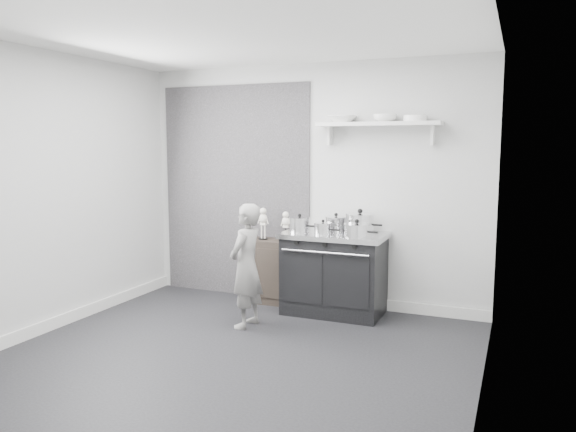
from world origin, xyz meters
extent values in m
plane|color=black|center=(0.00, 0.00, 0.00)|extent=(4.00, 4.00, 0.00)
cube|color=#B4B4B1|center=(0.00, 1.80, 1.35)|extent=(4.00, 0.02, 2.70)
cube|color=#B4B4B1|center=(0.00, -1.80, 1.35)|extent=(4.00, 0.02, 2.70)
cube|color=#B4B4B1|center=(-2.00, 0.00, 1.35)|extent=(0.02, 3.60, 2.70)
cube|color=#B4B4B1|center=(2.00, 0.00, 1.35)|extent=(0.02, 3.60, 2.70)
cube|color=silver|center=(0.00, 0.00, 2.70)|extent=(4.00, 3.60, 0.02)
cube|color=black|center=(-0.95, 1.79, 1.25)|extent=(1.90, 0.02, 2.50)
cube|color=silver|center=(1.00, 1.78, 0.06)|extent=(2.00, 0.03, 0.12)
cube|color=silver|center=(-1.98, 0.00, 0.06)|extent=(0.03, 3.60, 0.12)
cube|color=silver|center=(0.80, 1.67, 2.02)|extent=(1.30, 0.26, 0.04)
cube|color=silver|center=(0.25, 1.74, 1.90)|extent=(0.03, 0.12, 0.20)
cube|color=silver|center=(1.35, 1.74, 1.90)|extent=(0.03, 0.12, 0.20)
cube|color=black|center=(0.40, 1.48, 0.41)|extent=(1.03, 0.62, 0.82)
cube|color=silver|center=(0.40, 1.48, 0.85)|extent=(1.09, 0.66, 0.05)
cube|color=black|center=(0.15, 1.17, 0.43)|extent=(0.43, 0.02, 0.54)
cube|color=black|center=(0.65, 1.17, 0.43)|extent=(0.43, 0.02, 0.54)
cylinder|color=silver|center=(0.40, 1.14, 0.72)|extent=(0.93, 0.02, 0.02)
cylinder|color=black|center=(0.09, 1.16, 0.80)|extent=(0.04, 0.03, 0.04)
cylinder|color=black|center=(0.40, 1.16, 0.80)|extent=(0.04, 0.03, 0.04)
cylinder|color=black|center=(0.71, 1.16, 0.80)|extent=(0.04, 0.03, 0.04)
cube|color=black|center=(-0.37, 1.61, 0.36)|extent=(0.56, 0.33, 0.73)
imported|color=gray|center=(-0.26, 0.71, 0.62)|extent=(0.32, 0.47, 1.24)
cylinder|color=silver|center=(0.04, 1.37, 0.95)|extent=(0.22, 0.22, 0.15)
cylinder|color=silver|center=(0.04, 1.37, 1.03)|extent=(0.22, 0.22, 0.02)
sphere|color=black|center=(0.04, 1.37, 1.06)|extent=(0.04, 0.04, 0.04)
cylinder|color=black|center=(0.19, 1.37, 0.95)|extent=(0.10, 0.02, 0.02)
cylinder|color=silver|center=(0.37, 1.61, 0.95)|extent=(0.22, 0.22, 0.14)
cylinder|color=silver|center=(0.37, 1.61, 1.03)|extent=(0.23, 0.23, 0.02)
sphere|color=black|center=(0.37, 1.61, 1.05)|extent=(0.04, 0.04, 0.04)
cylinder|color=black|center=(0.53, 1.61, 0.95)|extent=(0.10, 0.02, 0.02)
cylinder|color=silver|center=(0.65, 1.57, 0.97)|extent=(0.30, 0.30, 0.19)
cylinder|color=silver|center=(0.65, 1.57, 1.07)|extent=(0.31, 0.31, 0.02)
sphere|color=black|center=(0.65, 1.57, 1.11)|extent=(0.05, 0.05, 0.05)
cylinder|color=black|center=(0.84, 1.57, 0.97)|extent=(0.10, 0.02, 0.02)
cylinder|color=silver|center=(0.70, 1.28, 0.94)|extent=(0.26, 0.26, 0.12)
cylinder|color=silver|center=(0.70, 1.28, 1.01)|extent=(0.27, 0.27, 0.02)
sphere|color=black|center=(0.70, 1.28, 1.04)|extent=(0.05, 0.05, 0.05)
cylinder|color=black|center=(0.87, 1.28, 0.94)|extent=(0.10, 0.02, 0.02)
cylinder|color=silver|center=(0.32, 1.32, 0.93)|extent=(0.18, 0.18, 0.11)
cylinder|color=silver|center=(0.32, 1.32, 0.99)|extent=(0.19, 0.19, 0.01)
sphere|color=black|center=(0.32, 1.32, 1.02)|extent=(0.03, 0.03, 0.03)
cylinder|color=black|center=(0.45, 1.32, 0.93)|extent=(0.10, 0.02, 0.02)
imported|color=white|center=(0.41, 1.67, 2.08)|extent=(0.30, 0.30, 0.07)
imported|color=white|center=(0.87, 1.67, 2.08)|extent=(0.24, 0.24, 0.08)
cylinder|color=white|center=(1.18, 1.67, 2.07)|extent=(0.23, 0.23, 0.06)
camera|label=1|loc=(2.20, -4.15, 1.80)|focal=35.00mm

